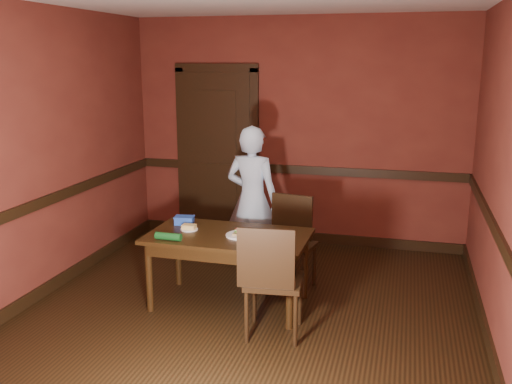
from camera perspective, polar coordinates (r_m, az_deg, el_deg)
The scene contains 21 objects.
floor at distance 5.11m, azimuth -1.04°, elevation -12.43°, with size 4.00×4.50×0.01m, color black.
wall_back at distance 6.85m, azimuth 4.15°, elevation 5.97°, with size 4.00×0.02×2.70m, color maroon.
wall_front at distance 2.67m, azimuth -14.75°, elevation -6.08°, with size 4.00×0.02×2.70m, color maroon.
wall_left at distance 5.57m, azimuth -21.31°, elevation 3.43°, with size 0.02×4.50×2.70m, color maroon.
wall_right at distance 4.56m, azimuth 23.80°, elevation 1.21°, with size 0.02×4.50×2.70m, color maroon.
dado_back at distance 6.90m, azimuth 4.07°, elevation 2.24°, with size 4.00×0.03×0.10m, color black.
dado_left at distance 5.65m, azimuth -20.81°, elevation -1.07°, with size 0.03×4.50×0.10m, color black.
dado_right at distance 4.67m, azimuth 23.11°, elevation -4.19°, with size 0.03×4.50×0.10m, color black.
baseboard_back at distance 7.11m, azimuth 3.96°, elevation -4.41°, with size 4.00×0.03×0.12m, color black.
baseboard_left at distance 5.90m, azimuth -20.14°, elevation -9.00°, with size 0.03×4.50×0.12m, color black.
baseboard_right at distance 4.97m, azimuth 22.21°, elevation -13.49°, with size 0.03×4.50×0.12m, color black.
door at distance 7.11m, azimuth -3.89°, elevation 4.13°, with size 1.05×0.07×2.20m.
dining_table at distance 5.24m, azimuth -2.73°, elevation -7.76°, with size 1.44×0.81×0.67m, color black.
chair_far at distance 5.55m, azimuth 3.51°, elevation -5.27°, with size 0.42×0.42×0.91m, color black, non-canonical shape.
chair_near at distance 4.65m, azimuth 1.83°, elevation -8.66°, with size 0.45×0.45×0.96m, color black, non-canonical shape.
person at distance 5.96m, azimuth -0.38°, elevation -0.74°, with size 0.56×0.37×1.55m, color #AACAE7.
sandwich_plate at distance 5.07m, azimuth -1.57°, elevation -4.23°, with size 0.26×0.26×0.07m.
sauce_jar at distance 4.94m, azimuth -0.70°, elevation -4.41°, with size 0.07×0.07×0.08m.
cheese_saucer at distance 5.28m, azimuth -6.71°, elevation -3.57°, with size 0.16×0.16×0.05m.
food_tub at distance 5.46m, azimuth -7.18°, elevation -2.81°, with size 0.20×0.15×0.08m.
wrapped_veg at distance 5.01m, azimuth -8.76°, elevation -4.42°, with size 0.07×0.07×0.24m, color #12491B.
Camera 1 is at (1.28, -4.42, 2.21)m, focal length 40.00 mm.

